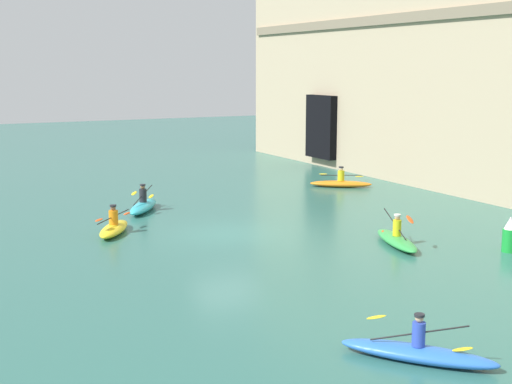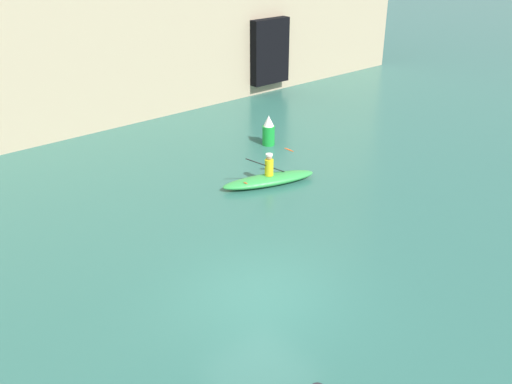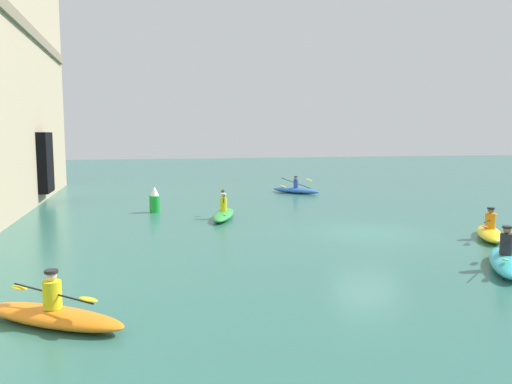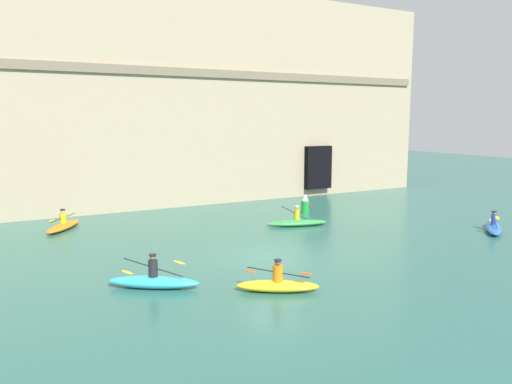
{
  "view_description": "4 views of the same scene",
  "coord_description": "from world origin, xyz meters",
  "px_view_note": "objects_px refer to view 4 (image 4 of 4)",
  "views": [
    {
      "loc": [
        24.19,
        -11.07,
        6.29
      ],
      "look_at": [
        -0.86,
        1.8,
        1.35
      ],
      "focal_mm": 50.0,
      "sensor_mm": 36.0,
      "label": 1
    },
    {
      "loc": [
        -7.45,
        -8.66,
        8.37
      ],
      "look_at": [
        1.78,
        2.3,
        1.44
      ],
      "focal_mm": 40.0,
      "sensor_mm": 36.0,
      "label": 2
    },
    {
      "loc": [
        -17.01,
        8.34,
        3.7
      ],
      "look_at": [
        -0.51,
        4.45,
        1.73
      ],
      "focal_mm": 35.0,
      "sensor_mm": 36.0,
      "label": 3
    },
    {
      "loc": [
        -10.47,
        -17.81,
        5.85
      ],
      "look_at": [
        1.4,
        3.9,
        2.22
      ],
      "focal_mm": 35.0,
      "sensor_mm": 36.0,
      "label": 4
    }
  ],
  "objects_px": {
    "kayak_cyan": "(153,281)",
    "kayak_green": "(297,222)",
    "kayak_yellow": "(278,285)",
    "marker_buoy": "(305,204)",
    "kayak_blue": "(493,227)",
    "kayak_orange": "(63,225)"
  },
  "relations": [
    {
      "from": "kayak_cyan",
      "to": "kayak_green",
      "type": "distance_m",
      "value": 11.74
    },
    {
      "from": "kayak_yellow",
      "to": "marker_buoy",
      "type": "relative_size",
      "value": 2.29
    },
    {
      "from": "kayak_cyan",
      "to": "kayak_green",
      "type": "relative_size",
      "value": 0.9
    },
    {
      "from": "kayak_cyan",
      "to": "marker_buoy",
      "type": "xyz_separation_m",
      "value": [
        12.51,
        9.02,
        0.32
      ]
    },
    {
      "from": "kayak_green",
      "to": "kayak_yellow",
      "type": "bearing_deg",
      "value": -109.12
    },
    {
      "from": "marker_buoy",
      "to": "kayak_yellow",
      "type": "bearing_deg",
      "value": -127.92
    },
    {
      "from": "kayak_green",
      "to": "marker_buoy",
      "type": "bearing_deg",
      "value": 66.72
    },
    {
      "from": "marker_buoy",
      "to": "kayak_blue",
      "type": "bearing_deg",
      "value": -56.57
    },
    {
      "from": "kayak_yellow",
      "to": "kayak_orange",
      "type": "relative_size",
      "value": 0.9
    },
    {
      "from": "marker_buoy",
      "to": "kayak_cyan",
      "type": "bearing_deg",
      "value": -144.2
    },
    {
      "from": "kayak_orange",
      "to": "kayak_blue",
      "type": "bearing_deg",
      "value": -85.33
    },
    {
      "from": "kayak_yellow",
      "to": "kayak_green",
      "type": "height_order",
      "value": "kayak_green"
    },
    {
      "from": "kayak_cyan",
      "to": "kayak_orange",
      "type": "height_order",
      "value": "kayak_cyan"
    },
    {
      "from": "kayak_blue",
      "to": "kayak_orange",
      "type": "bearing_deg",
      "value": -69.34
    },
    {
      "from": "kayak_cyan",
      "to": "kayak_orange",
      "type": "distance_m",
      "value": 11.51
    },
    {
      "from": "kayak_blue",
      "to": "kayak_yellow",
      "type": "distance_m",
      "value": 14.97
    },
    {
      "from": "kayak_orange",
      "to": "marker_buoy",
      "type": "height_order",
      "value": "marker_buoy"
    },
    {
      "from": "kayak_orange",
      "to": "kayak_cyan",
      "type": "bearing_deg",
      "value": -138.54
    },
    {
      "from": "kayak_green",
      "to": "kayak_orange",
      "type": "distance_m",
      "value": 12.58
    },
    {
      "from": "kayak_yellow",
      "to": "marker_buoy",
      "type": "xyz_separation_m",
      "value": [
        8.88,
        11.4,
        0.34
      ]
    },
    {
      "from": "kayak_blue",
      "to": "kayak_orange",
      "type": "relative_size",
      "value": 0.99
    },
    {
      "from": "kayak_blue",
      "to": "kayak_yellow",
      "type": "relative_size",
      "value": 1.09
    }
  ]
}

